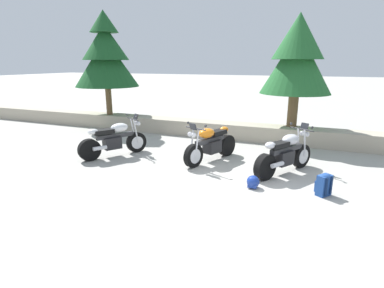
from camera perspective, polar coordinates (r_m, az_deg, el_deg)
The scene contains 9 objects.
ground_plane at distance 6.56m, azimuth 7.86°, elevation -9.23°, with size 120.00×120.00×0.00m, color #A3A099.
stone_wall at distance 10.99m, azimuth 14.13°, elevation 1.87°, with size 36.00×0.80×0.55m, color #A89E89.
motorcycle_white_near_left at distance 9.21m, azimuth -14.16°, elevation 0.73°, with size 1.23×1.85×1.18m.
motorcycle_orange_centre at distance 8.47m, azimuth 3.44°, elevation -0.05°, with size 0.99×1.98×1.18m.
motorcycle_silver_far_right at distance 7.89m, azimuth 16.91°, elevation -1.81°, with size 1.22×1.86×1.18m.
rider_backpack at distance 6.93m, azimuth 23.23°, elevation -6.85°, with size 0.34×0.35×0.47m.
rider_helmet at distance 6.90m, azimuth 11.22°, elevation -6.91°, with size 0.28×0.28×0.28m.
pine_tree_far_left at distance 13.21m, azimuth -15.69°, elevation 15.57°, with size 2.54×2.54×4.08m.
pine_tree_mid_left at distance 10.89m, azimuth 18.91°, elevation 15.18°, with size 2.29×2.29×3.65m.
Camera 1 is at (1.40, -5.83, 2.67)m, focal length 28.79 mm.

